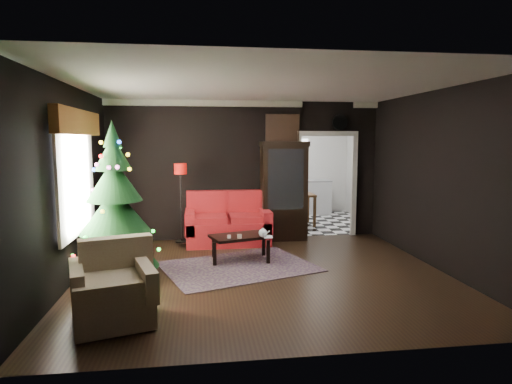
{
  "coord_description": "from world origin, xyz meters",
  "views": [
    {
      "loc": [
        -0.96,
        -6.23,
        2.02
      ],
      "look_at": [
        0.0,
        0.9,
        1.15
      ],
      "focal_mm": 30.27,
      "sensor_mm": 36.0,
      "label": 1
    }
  ],
  "objects": [
    {
      "name": "floor",
      "position": [
        0.0,
        0.0,
        0.0
      ],
      "size": [
        5.5,
        5.5,
        0.0
      ],
      "primitive_type": "plane",
      "color": "black",
      "rests_on": "ground"
    },
    {
      "name": "ceiling",
      "position": [
        0.0,
        0.0,
        2.8
      ],
      "size": [
        5.5,
        5.5,
        0.0
      ],
      "primitive_type": "plane",
      "rotation": [
        3.14,
        0.0,
        0.0
      ],
      "color": "white",
      "rests_on": "ground"
    },
    {
      "name": "wall_back",
      "position": [
        0.0,
        2.5,
        1.4
      ],
      "size": [
        5.5,
        0.0,
        5.5
      ],
      "primitive_type": "plane",
      "rotation": [
        1.57,
        0.0,
        0.0
      ],
      "color": "black",
      "rests_on": "ground"
    },
    {
      "name": "wall_front",
      "position": [
        0.0,
        -2.5,
        1.4
      ],
      "size": [
        5.5,
        0.0,
        5.5
      ],
      "primitive_type": "plane",
      "rotation": [
        -1.57,
        0.0,
        0.0
      ],
      "color": "black",
      "rests_on": "ground"
    },
    {
      "name": "wall_left",
      "position": [
        -2.75,
        0.0,
        1.4
      ],
      "size": [
        0.0,
        5.5,
        5.5
      ],
      "primitive_type": "plane",
      "rotation": [
        1.57,
        0.0,
        1.57
      ],
      "color": "black",
      "rests_on": "ground"
    },
    {
      "name": "wall_right",
      "position": [
        2.75,
        0.0,
        1.4
      ],
      "size": [
        0.0,
        5.5,
        5.5
      ],
      "primitive_type": "plane",
      "rotation": [
        1.57,
        0.0,
        -1.57
      ],
      "color": "black",
      "rests_on": "ground"
    },
    {
      "name": "doorway",
      "position": [
        1.7,
        2.5,
        1.05
      ],
      "size": [
        1.1,
        0.1,
        2.1
      ],
      "primitive_type": null,
      "color": "silver",
      "rests_on": "ground"
    },
    {
      "name": "left_window",
      "position": [
        -2.71,
        0.2,
        1.45
      ],
      "size": [
        0.05,
        1.6,
        1.4
      ],
      "primitive_type": "cube",
      "color": "white",
      "rests_on": "wall_left"
    },
    {
      "name": "valance",
      "position": [
        -2.63,
        0.2,
        2.27
      ],
      "size": [
        0.12,
        2.1,
        0.35
      ],
      "primitive_type": "cube",
      "color": "brown",
      "rests_on": "wall_left"
    },
    {
      "name": "kitchen_floor",
      "position": [
        1.7,
        4.0,
        0.0
      ],
      "size": [
        3.0,
        3.0,
        0.0
      ],
      "primitive_type": "plane",
      "color": "white",
      "rests_on": "ground"
    },
    {
      "name": "kitchen_window",
      "position": [
        1.7,
        5.45,
        1.7
      ],
      "size": [
        0.7,
        0.06,
        0.7
      ],
      "primitive_type": "cube",
      "color": "white",
      "rests_on": "ground"
    },
    {
      "name": "rug",
      "position": [
        -0.34,
        0.45,
        0.01
      ],
      "size": [
        2.71,
        2.32,
        0.01
      ],
      "primitive_type": "cube",
      "rotation": [
        0.0,
        0.0,
        0.33
      ],
      "color": "#643F51",
      "rests_on": "ground"
    },
    {
      "name": "loveseat",
      "position": [
        -0.4,
        2.05,
        0.5
      ],
      "size": [
        1.7,
        0.9,
        1.0
      ],
      "primitive_type": null,
      "color": "maroon",
      "rests_on": "ground"
    },
    {
      "name": "curio_cabinet",
      "position": [
        0.75,
        2.27,
        0.95
      ],
      "size": [
        0.9,
        0.45,
        1.9
      ],
      "primitive_type": null,
      "color": "black",
      "rests_on": "ground"
    },
    {
      "name": "floor_lamp",
      "position": [
        -1.29,
        1.96,
        0.83
      ],
      "size": [
        0.31,
        0.31,
        1.5
      ],
      "primitive_type": null,
      "rotation": [
        0.0,
        0.0,
        -0.25
      ],
      "color": "black",
      "rests_on": "ground"
    },
    {
      "name": "christmas_tree",
      "position": [
        -2.18,
        0.25,
        1.05
      ],
      "size": [
        1.46,
        1.46,
        2.34
      ],
      "primitive_type": null,
      "rotation": [
        0.0,
        0.0,
        0.21
      ],
      "color": "black",
      "rests_on": "ground"
    },
    {
      "name": "armchair",
      "position": [
        -1.92,
        -1.49,
        0.46
      ],
      "size": [
        1.08,
        1.08,
        0.88
      ],
      "primitive_type": null,
      "rotation": [
        0.0,
        0.0,
        0.29
      ],
      "color": "beige",
      "rests_on": "ground"
    },
    {
      "name": "coffee_table",
      "position": [
        -0.28,
        0.81,
        0.23
      ],
      "size": [
        1.07,
        0.82,
        0.43
      ],
      "primitive_type": null,
      "rotation": [
        0.0,
        0.0,
        0.29
      ],
      "color": "black",
      "rests_on": "rug"
    },
    {
      "name": "teapot",
      "position": [
        0.07,
        0.6,
        0.51
      ],
      "size": [
        0.18,
        0.18,
        0.15
      ],
      "primitive_type": null,
      "rotation": [
        0.0,
        0.0,
        0.16
      ],
      "color": "white",
      "rests_on": "coffee_table"
    },
    {
      "name": "cup_a",
      "position": [
        -0.48,
        0.61,
        0.47
      ],
      "size": [
        0.07,
        0.07,
        0.05
      ],
      "primitive_type": "cylinder",
      "rotation": [
        0.0,
        0.0,
        -0.19
      ],
      "color": "silver",
      "rests_on": "coffee_table"
    },
    {
      "name": "cup_b",
      "position": [
        -0.31,
        0.58,
        0.47
      ],
      "size": [
        0.09,
        0.09,
        0.06
      ],
      "primitive_type": "cylinder",
      "rotation": [
        0.0,
        0.0,
        -0.35
      ],
      "color": "beige",
      "rests_on": "coffee_table"
    },
    {
      "name": "book",
      "position": [
        0.09,
        0.58,
        0.54
      ],
      "size": [
        0.14,
        0.03,
        0.19
      ],
      "primitive_type": "imported",
      "rotation": [
        0.0,
        0.0,
        -0.12
      ],
      "color": "gray",
      "rests_on": "coffee_table"
    },
    {
      "name": "wall_clock",
      "position": [
        1.95,
        2.45,
        2.38
      ],
      "size": [
        0.32,
        0.32,
        0.06
      ],
      "primitive_type": "cylinder",
      "color": "white",
      "rests_on": "wall_back"
    },
    {
      "name": "painting",
      "position": [
        0.75,
        2.46,
        2.25
      ],
      "size": [
        0.62,
        0.05,
        0.52
      ],
      "primitive_type": "cube",
      "color": "tan",
      "rests_on": "wall_back"
    },
    {
      "name": "kitchen_counter",
      "position": [
        1.7,
        5.2,
        0.45
      ],
      "size": [
        1.8,
        0.6,
        0.9
      ],
      "primitive_type": "cube",
      "color": "silver",
      "rests_on": "ground"
    },
    {
      "name": "kitchen_table",
      "position": [
        1.4,
        3.7,
        0.38
      ],
      "size": [
        0.7,
        0.7,
        0.75
      ],
      "primitive_type": null,
      "color": "brown",
      "rests_on": "ground"
    }
  ]
}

